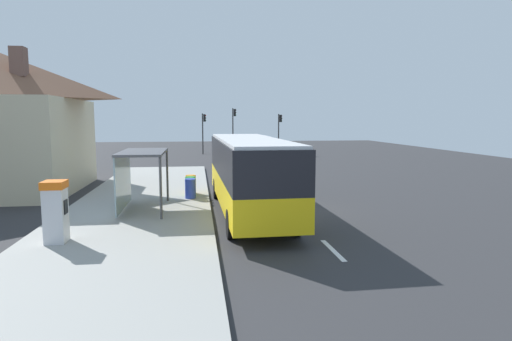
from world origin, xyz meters
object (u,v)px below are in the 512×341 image
recycling_bin_green (191,186)px  bus_shelter (136,165)px  traffic_light_far_side (204,127)px  traffic_light_median (234,124)px  white_van (258,146)px  sedan_near (250,147)px  traffic_light_near_side (280,127)px  recycling_bin_orange (191,184)px  bus (249,171)px  ticket_machine (56,211)px  recycling_bin_blue (190,189)px

recycling_bin_green → bus_shelter: bearing=-124.9°
traffic_light_far_side → traffic_light_median: bearing=12.9°
traffic_light_far_side → bus_shelter: size_ratio=1.15×
white_van → sedan_near: (0.10, 7.20, -0.55)m
sedan_near → traffic_light_near_side: traffic_light_near_side is taller
sedan_near → recycling_bin_orange: sedan_near is taller
sedan_near → traffic_light_far_side: size_ratio=0.96×
bus → ticket_machine: bearing=-147.9°
sedan_near → recycling_bin_orange: (-6.50, -28.16, -0.14)m
ticket_machine → recycling_bin_blue: (4.04, 7.18, -0.52)m
bus → bus_shelter: size_ratio=2.76×
bus → recycling_bin_green: (-2.49, 3.80, -1.19)m
recycling_bin_green → recycling_bin_orange: same height
white_van → ticket_machine: bearing=-109.5°
ticket_machine → traffic_light_near_side: (13.74, 35.35, 1.88)m
recycling_bin_orange → traffic_light_near_side: size_ratio=0.21×
traffic_light_median → bus_shelter: bearing=-101.9°
traffic_light_far_side → bus: bearing=-87.5°
ticket_machine → recycling_bin_orange: ticket_machine is taller
recycling_bin_orange → bus: bearing=-61.1°
traffic_light_median → bus_shelter: traffic_light_median is taller
recycling_bin_blue → recycling_bin_orange: same height
traffic_light_near_side → traffic_light_far_side: 8.64m
traffic_light_near_side → traffic_light_median: bearing=162.6°
bus → white_van: size_ratio=2.12×
sedan_near → recycling_bin_green: sedan_near is taller
ticket_machine → recycling_bin_orange: size_ratio=2.04×
recycling_bin_blue → recycling_bin_green: same height
ticket_machine → traffic_light_far_side: size_ratio=0.42×
traffic_light_far_side → traffic_light_median: traffic_light_median is taller
recycling_bin_orange → traffic_light_median: bearing=80.8°
recycling_bin_orange → traffic_light_median: (4.60, 28.37, 2.81)m
bus → bus_shelter: bearing=172.4°
recycling_bin_blue → recycling_bin_orange: bearing=90.0°
ticket_machine → traffic_light_near_side: size_ratio=0.43×
recycling_bin_blue → traffic_light_far_side: traffic_light_far_side is taller
bus → traffic_light_median: bearing=86.3°
sedan_near → ticket_machine: bearing=-106.0°
traffic_light_near_side → traffic_light_median: 5.37m
ticket_machine → recycling_bin_blue: 8.26m
bus → sedan_near: bus is taller
sedan_near → recycling_bin_blue: size_ratio=4.65×
bus_shelter → recycling_bin_green: bearing=55.1°
white_van → bus_shelter: 26.30m
bus → traffic_light_median: traffic_light_median is taller
sedan_near → traffic_light_median: traffic_light_median is taller
white_van → recycling_bin_green: 22.60m
bus → sedan_near: (4.01, 32.66, -1.05)m
ticket_machine → recycling_bin_blue: bearing=60.7°
ticket_machine → bus_shelter: bearing=68.9°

